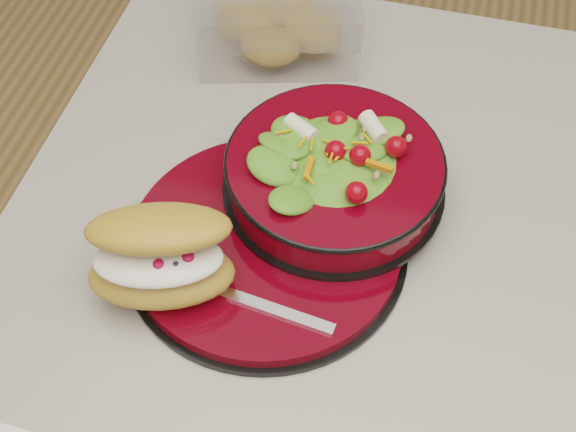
% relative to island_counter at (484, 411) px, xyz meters
% --- Properties ---
extents(island_counter, '(1.24, 0.74, 0.90)m').
position_rel_island_counter_xyz_m(island_counter, '(0.00, 0.00, 0.00)').
color(island_counter, white).
rests_on(island_counter, ground).
extents(dinner_plate, '(0.31, 0.31, 0.02)m').
position_rel_island_counter_xyz_m(dinner_plate, '(-0.31, -0.09, 0.46)').
color(dinner_plate, black).
rests_on(dinner_plate, island_counter).
extents(salad_bowl, '(0.25, 0.25, 0.10)m').
position_rel_island_counter_xyz_m(salad_bowl, '(-0.26, -0.01, 0.50)').
color(salad_bowl, black).
rests_on(salad_bowl, dinner_plate).
extents(croissant, '(0.17, 0.14, 0.09)m').
position_rel_island_counter_xyz_m(croissant, '(-0.40, -0.17, 0.51)').
color(croissant, gold).
rests_on(croissant, dinner_plate).
extents(fork, '(0.17, 0.04, 0.00)m').
position_rel_island_counter_xyz_m(fork, '(-0.31, -0.17, 0.47)').
color(fork, silver).
rests_on(fork, dinner_plate).
extents(pastry_box, '(0.24, 0.20, 0.09)m').
position_rel_island_counter_xyz_m(pastry_box, '(-0.39, 0.24, 0.49)').
color(pastry_box, white).
rests_on(pastry_box, island_counter).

